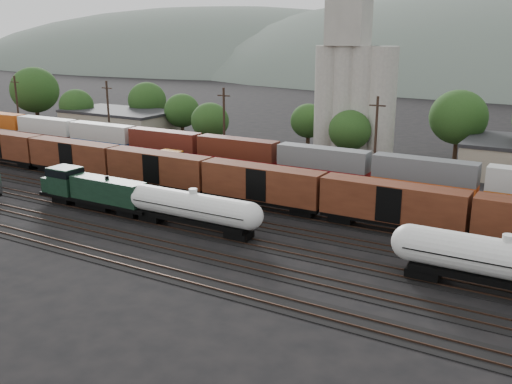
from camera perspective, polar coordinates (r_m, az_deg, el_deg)
The scene contains 12 objects.
ground at distance 64.93m, azimuth -4.98°, elevation -2.32°, with size 600.00×600.00×0.00m, color black.
tracks at distance 64.92m, azimuth -4.98°, elevation -2.28°, with size 180.00×33.20×0.20m.
green_locomotive at distance 68.84m, azimuth -16.27°, elevation 0.28°, with size 16.25×2.87×4.30m.
tank_car_a at distance 59.21m, azimuth -6.27°, elevation -1.56°, with size 16.28×2.91×4.27m.
tank_car_b at distance 48.56m, azimuth 23.70°, elevation -6.43°, with size 18.11×3.24×4.75m.
orange_locomotive at distance 77.37m, azimuth -6.37°, elevation 2.35°, with size 15.89×2.65×3.97m.
boxcar_string at distance 62.48m, azimuth 6.76°, elevation -0.10°, with size 184.40×2.90×4.20m.
container_wall at distance 83.01m, azimuth -6.10°, elevation 3.71°, with size 160.00×2.60×5.80m.
grain_silo at distance 92.64m, azimuth 9.71°, elevation 10.05°, with size 13.40×5.00×29.00m.
industrial_sheds at distance 92.05m, azimuth 11.24°, elevation 4.46°, with size 119.38×17.26×5.10m.
tree_band at distance 94.85m, azimuth 9.30°, elevation 7.50°, with size 163.73×20.12×13.58m.
utility_poles at distance 81.86m, azimuth 3.86°, elevation 5.95°, with size 122.20×0.36×12.00m.
Camera 1 is at (35.94, -50.25, 19.98)m, focal length 40.00 mm.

